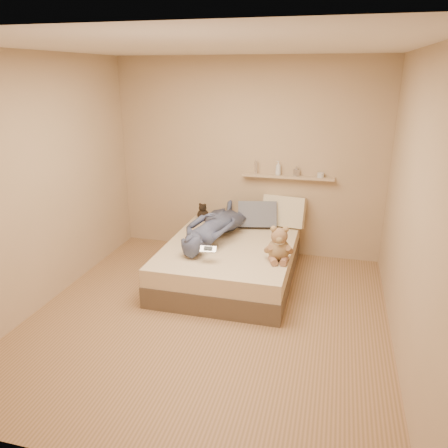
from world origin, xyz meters
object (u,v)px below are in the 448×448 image
(game_console, at_px, (208,249))
(person, at_px, (215,225))
(dark_plush, at_px, (203,213))
(bed, at_px, (230,261))
(teddy_bear, at_px, (279,246))
(pillow_grey, at_px, (257,215))
(wall_shelf, at_px, (288,177))
(pillow_cream, at_px, (284,211))

(game_console, distance_m, person, 0.72)
(game_console, bearing_deg, dark_plush, 109.54)
(bed, xyz_separation_m, game_console, (-0.10, -0.57, 0.38))
(teddy_bear, xyz_separation_m, pillow_grey, (-0.43, 1.02, 0.00))
(person, bearing_deg, wall_shelf, -125.42)
(wall_shelf, bearing_deg, pillow_grey, -148.10)
(bed, xyz_separation_m, person, (-0.22, 0.14, 0.40))
(game_console, relative_size, dark_plush, 0.73)
(bed, distance_m, game_console, 0.70)
(bed, distance_m, pillow_cream, 1.07)
(teddy_bear, height_order, person, teddy_bear)
(game_console, height_order, pillow_grey, pillow_grey)
(pillow_cream, bearing_deg, wall_shelf, 76.14)
(person, bearing_deg, teddy_bear, 160.60)
(bed, bearing_deg, dark_plush, 126.96)
(teddy_bear, bearing_deg, person, 151.01)
(game_console, bearing_deg, pillow_grey, 76.81)
(pillow_grey, bearing_deg, person, -127.20)
(wall_shelf, bearing_deg, teddy_bear, -86.52)
(teddy_bear, bearing_deg, game_console, -161.21)
(pillow_cream, xyz_separation_m, pillow_grey, (-0.33, -0.14, -0.03))
(teddy_bear, bearing_deg, wall_shelf, 93.48)
(game_console, bearing_deg, teddy_bear, 18.79)
(game_console, height_order, wall_shelf, wall_shelf)
(pillow_cream, height_order, wall_shelf, wall_shelf)
(bed, bearing_deg, game_console, -99.71)
(dark_plush, xyz_separation_m, wall_shelf, (1.12, 0.15, 0.54))
(bed, bearing_deg, pillow_grey, 73.98)
(game_console, xyz_separation_m, pillow_cream, (0.63, 1.40, 0.04))
(pillow_cream, height_order, pillow_grey, pillow_cream)
(pillow_grey, bearing_deg, teddy_bear, -67.23)
(bed, xyz_separation_m, dark_plush, (-0.57, 0.76, 0.33))
(teddy_bear, bearing_deg, pillow_cream, 94.68)
(pillow_cream, relative_size, person, 0.37)
(person, distance_m, wall_shelf, 1.19)
(bed, xyz_separation_m, pillow_cream, (0.53, 0.83, 0.43))
(game_console, distance_m, pillow_grey, 1.30)
(bed, relative_size, dark_plush, 7.64)
(teddy_bear, relative_size, pillow_grey, 0.81)
(game_console, relative_size, teddy_bear, 0.45)
(dark_plush, bearing_deg, pillow_grey, -5.15)
(game_console, relative_size, person, 0.12)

